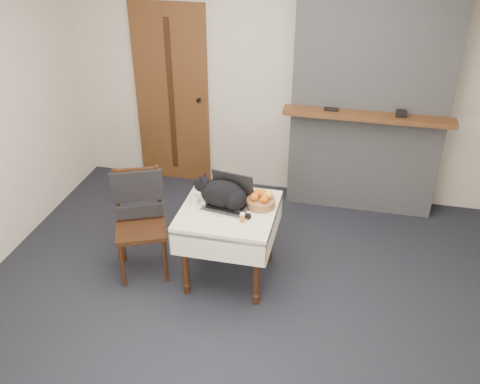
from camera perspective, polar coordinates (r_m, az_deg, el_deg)
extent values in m
plane|color=black|center=(4.55, -0.24, -11.67)|extent=(4.50, 4.50, 0.00)
cube|color=beige|center=(5.63, 4.47, 12.17)|extent=(4.50, 0.02, 2.60)
cube|color=brown|center=(5.98, -7.28, 10.10)|extent=(0.82, 0.05, 2.00)
cube|color=#311B0D|center=(5.96, -7.38, 10.00)|extent=(0.06, 0.01, 1.70)
cylinder|color=black|center=(5.85, -4.43, 9.76)|extent=(0.04, 0.06, 0.04)
cube|color=gray|center=(5.43, 13.79, 10.72)|extent=(1.50, 0.30, 2.60)
cube|color=brown|center=(5.28, 13.48, 7.84)|extent=(1.62, 0.18, 0.05)
cube|color=black|center=(5.26, 9.71, 8.67)|extent=(0.14, 0.04, 0.03)
cube|color=black|center=(5.27, 16.83, 8.00)|extent=(0.10, 0.07, 0.06)
cylinder|color=#311B0D|center=(4.46, -5.88, -7.46)|extent=(0.06, 0.06, 0.64)
sphere|color=#311B0D|center=(4.62, -5.72, -9.82)|extent=(0.07, 0.07, 0.07)
cylinder|color=#311B0D|center=(4.34, 1.75, -8.58)|extent=(0.06, 0.06, 0.64)
sphere|color=#311B0D|center=(4.49, 1.71, -10.97)|extent=(0.07, 0.07, 0.07)
cylinder|color=#311B0D|center=(4.93, -3.72, -3.31)|extent=(0.06, 0.06, 0.64)
sphere|color=#311B0D|center=(5.06, -3.63, -5.57)|extent=(0.07, 0.07, 0.07)
cylinder|color=#311B0D|center=(4.81, 3.17, -4.20)|extent=(0.06, 0.06, 0.64)
sphere|color=#311B0D|center=(4.95, 3.09, -6.49)|extent=(0.07, 0.07, 0.07)
cube|color=#E9E5C6|center=(4.43, -1.22, -2.12)|extent=(0.78, 0.78, 0.06)
cube|color=#E9E5C6|center=(4.18, -2.48, -6.15)|extent=(0.78, 0.01, 0.22)
cube|color=#E9E5C6|center=(4.80, -0.09, -0.83)|extent=(0.78, 0.01, 0.22)
cube|color=#E9E5C6|center=(4.58, -5.89, -2.70)|extent=(0.01, 0.78, 0.22)
cube|color=#E9E5C6|center=(4.42, 3.66, -3.92)|extent=(0.01, 0.78, 0.22)
cube|color=#B7B7BC|center=(4.41, -1.51, -1.66)|extent=(0.40, 0.31, 0.02)
cube|color=black|center=(4.40, -1.51, -1.51)|extent=(0.33, 0.22, 0.00)
cube|color=black|center=(4.46, -0.74, 0.77)|extent=(0.37, 0.12, 0.25)
cube|color=#9DB5E5|center=(4.46, -0.75, 0.76)|extent=(0.34, 0.11, 0.22)
ellipsoid|color=black|center=(4.38, -1.88, -0.22)|extent=(0.40, 0.26, 0.23)
ellipsoid|color=black|center=(4.36, -0.53, -0.75)|extent=(0.22, 0.24, 0.19)
sphere|color=black|center=(4.42, -4.09, 0.84)|extent=(0.15, 0.15, 0.13)
ellipsoid|color=white|center=(4.46, -4.59, 0.57)|extent=(0.07, 0.08, 0.06)
ellipsoid|color=white|center=(4.46, -3.65, -0.36)|extent=(0.07, 0.09, 0.09)
cone|color=black|center=(4.36, -4.20, 1.35)|extent=(0.05, 0.06, 0.06)
cone|color=black|center=(4.42, -3.78, 1.80)|extent=(0.05, 0.06, 0.06)
cylinder|color=black|center=(4.31, 0.05, -2.20)|extent=(0.20, 0.13, 0.04)
sphere|color=white|center=(4.45, -3.94, -1.17)|extent=(0.04, 0.04, 0.04)
sphere|color=white|center=(4.52, -3.46, -0.62)|extent=(0.04, 0.04, 0.04)
cylinder|color=silver|center=(4.48, -4.89, -0.80)|extent=(0.07, 0.07, 0.08)
cylinder|color=#B16115|center=(4.22, 0.27, -2.85)|extent=(0.04, 0.04, 0.07)
cylinder|color=silver|center=(4.20, 0.27, -2.38)|extent=(0.04, 0.04, 0.02)
cylinder|color=#96603C|center=(4.43, 2.22, -1.15)|extent=(0.24, 0.24, 0.07)
sphere|color=#EA5913|center=(4.38, 1.56, -0.52)|extent=(0.07, 0.07, 0.07)
sphere|color=#EA5913|center=(4.36, 2.64, -0.71)|extent=(0.07, 0.07, 0.07)
sphere|color=#EA5913|center=(4.43, 2.36, -0.10)|extent=(0.07, 0.07, 0.07)
sphere|color=yellow|center=(4.41, 3.04, -0.31)|extent=(0.07, 0.07, 0.07)
sphere|color=#EA5913|center=(4.43, 1.85, -0.11)|extent=(0.07, 0.07, 0.07)
cube|color=black|center=(4.39, 0.72, -1.91)|extent=(0.15, 0.05, 0.01)
cube|color=#311B0D|center=(4.68, -10.52, -3.86)|extent=(0.55, 0.55, 0.04)
cylinder|color=#311B0D|center=(4.68, -12.45, -7.57)|extent=(0.04, 0.04, 0.45)
cylinder|color=#311B0D|center=(4.66, -8.00, -7.19)|extent=(0.04, 0.04, 0.45)
cylinder|color=#311B0D|center=(4.97, -12.41, -5.04)|extent=(0.04, 0.04, 0.45)
cylinder|color=#311B0D|center=(4.96, -8.23, -4.68)|extent=(0.04, 0.04, 0.45)
cylinder|color=#311B0D|center=(4.72, -13.03, -0.30)|extent=(0.04, 0.04, 0.50)
cylinder|color=#311B0D|center=(4.70, -8.65, 0.10)|extent=(0.04, 0.04, 0.50)
cube|color=#311B0D|center=(4.66, -10.96, 0.96)|extent=(0.34, 0.17, 0.28)
cube|color=black|center=(4.66, -10.94, 0.69)|extent=(0.43, 0.23, 0.28)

